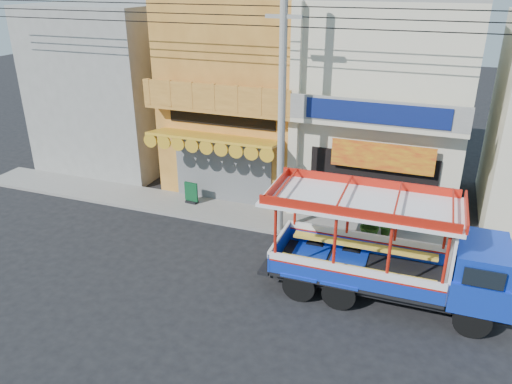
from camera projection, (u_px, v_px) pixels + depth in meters
ground at (277, 284)px, 15.43m from camera, size 90.00×90.00×0.00m
sidewalk at (310, 226)px, 18.84m from camera, size 30.00×2.00×0.12m
shophouse_left at (249, 91)px, 21.89m from camera, size 6.00×7.50×8.24m
shophouse_right at (388, 102)px, 19.98m from camera, size 6.00×6.75×8.24m
party_pilaster at (294, 117)px, 18.31m from camera, size 0.35×0.30×8.00m
filler_building_left at (115, 86)px, 24.29m from camera, size 6.00×6.00×7.60m
utility_pole at (286, 98)px, 16.51m from camera, size 28.00×0.26×9.00m
songthaew_truck at (406, 254)px, 14.02m from camera, size 7.05×2.44×3.28m
green_sign at (191, 194)px, 20.51m from camera, size 0.59×0.31×0.90m
potted_plant_a at (371, 224)px, 17.63m from camera, size 1.30×1.23×1.14m
potted_plant_b at (385, 225)px, 17.88m from camera, size 0.63×0.62×0.89m
potted_plant_c at (459, 227)px, 17.53m from camera, size 0.59×0.59×1.03m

